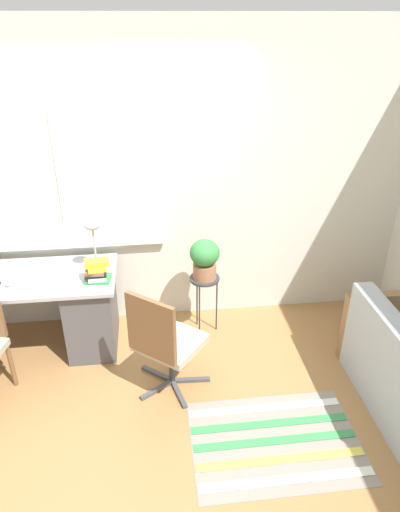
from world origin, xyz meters
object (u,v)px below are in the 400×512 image
desk_lamp (93,231)px  potted_plant (205,258)px  plant_stand (205,284)px  office_chair_swivel (165,342)px  mouse (8,284)px  book_stack (97,271)px

desk_lamp → potted_plant: 0.99m
desk_lamp → plant_stand: bearing=1.7°
desk_lamp → office_chair_swivel: desk_lamp is taller
mouse → book_stack: size_ratio=0.31×
mouse → desk_lamp: 0.80m
office_chair_swivel → plant_stand: 0.83m
book_stack → potted_plant: (0.91, 0.19, -0.03)m
book_stack → potted_plant: potted_plant is taller
potted_plant → book_stack: bearing=-168.0°
desk_lamp → office_chair_swivel: 1.09m
desk_lamp → book_stack: 0.33m
office_chair_swivel → mouse: bearing=15.3°
desk_lamp → potted_plant: desk_lamp is taller
mouse → plant_stand: (1.63, 0.20, -0.23)m
book_stack → mouse: bearing=-179.9°
office_chair_swivel → plant_stand: bearing=-79.8°
plant_stand → potted_plant: bearing=-90.0°
mouse → plant_stand: mouse is taller
desk_lamp → potted_plant: bearing=1.7°
book_stack → potted_plant: size_ratio=0.58×
book_stack → office_chair_swivel: 0.82m
mouse → office_chair_swivel: bearing=-23.5°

